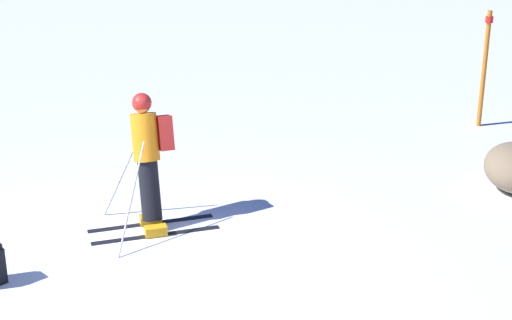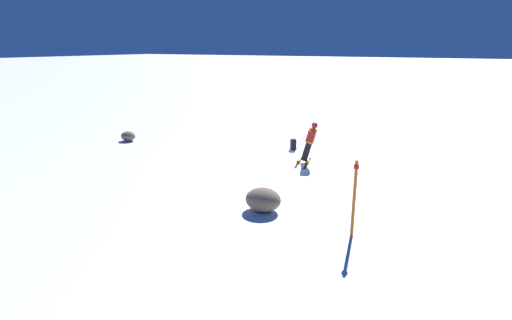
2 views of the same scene
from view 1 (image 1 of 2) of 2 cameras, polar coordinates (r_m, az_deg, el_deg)
ground_plane at (r=10.23m, az=-7.03°, el=-7.40°), size 300.00×300.00×0.00m
skier at (r=11.05m, az=-7.17°, el=0.43°), size 1.33×1.71×1.76m
trail_marker at (r=15.03m, az=15.00°, el=6.21°), size 0.13×0.13×2.01m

